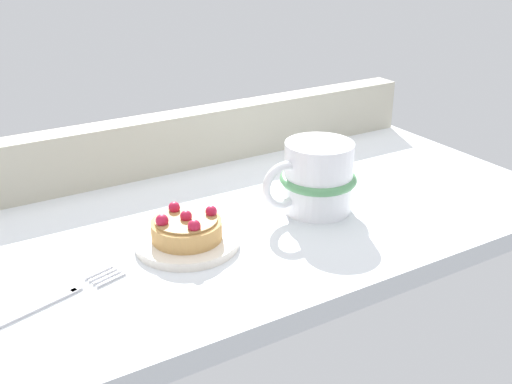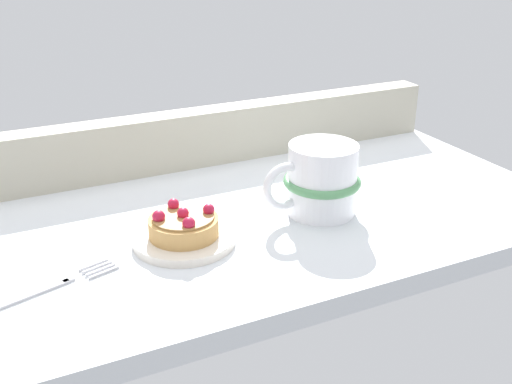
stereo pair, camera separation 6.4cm
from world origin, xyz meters
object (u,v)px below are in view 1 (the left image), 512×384
Objects in this scene: dessert_plate at (187,242)px; dessert_fork at (56,298)px; raspberry_tart at (186,228)px; coffee_mug at (317,177)px.

dessert_fork is (-15.98, -3.49, -0.17)cm from dessert_plate.
raspberry_tart is 18.54cm from coffee_mug.
raspberry_tart is 0.52× the size of dessert_fork.
coffee_mug is (18.39, 0.19, 4.07)cm from dessert_plate.
coffee_mug is at bearing 0.60° from raspberry_tart.
raspberry_tart is (-0.02, -0.01, 1.86)cm from dessert_plate.
dessert_plate is at bearing 18.58° from raspberry_tart.
coffee_mug is 0.86× the size of dessert_fork.
coffee_mug reaches higher than dessert_fork.
dessert_fork is at bearing -173.90° from coffee_mug.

